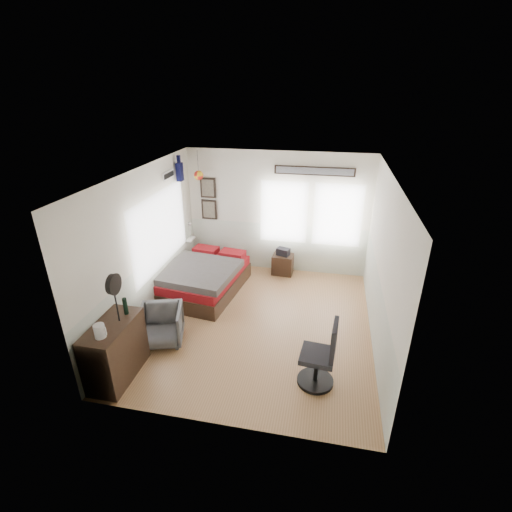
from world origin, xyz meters
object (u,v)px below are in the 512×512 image
(nightstand, at_px, (283,264))
(bed, at_px, (204,278))
(armchair, at_px, (161,325))
(task_chair, at_px, (321,359))
(dresser, at_px, (116,351))

(nightstand, bearing_deg, bed, -140.30)
(armchair, xyz_separation_m, nightstand, (1.64, 2.85, -0.09))
(nightstand, height_order, task_chair, task_chair)
(armchair, height_order, nightstand, armchair)
(armchair, xyz_separation_m, task_chair, (2.62, -0.46, 0.11))
(bed, distance_m, nightstand, 1.86)
(armchair, bearing_deg, nightstand, 43.39)
(dresser, xyz_separation_m, nightstand, (1.93, 3.72, -0.22))
(bed, distance_m, armchair, 1.73)
(dresser, height_order, task_chair, task_chair)
(nightstand, distance_m, task_chair, 3.45)
(armchair, bearing_deg, task_chair, -26.60)
(bed, relative_size, task_chair, 1.99)
(dresser, bearing_deg, task_chair, 8.23)
(dresser, xyz_separation_m, task_chair, (2.91, 0.42, -0.02))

